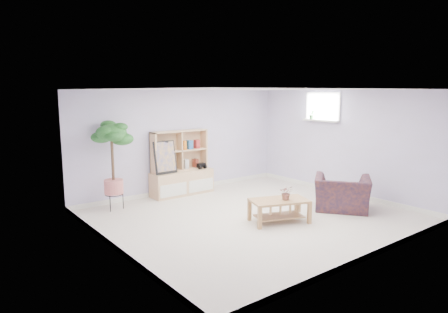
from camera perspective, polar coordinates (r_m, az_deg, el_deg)
floor at (r=7.75m, az=4.11°, el=-8.50°), size 5.50×5.00×0.01m
ceiling at (r=7.38m, az=4.33°, el=9.54°), size 5.50×5.00×0.01m
walls at (r=7.47m, az=4.22°, el=0.30°), size 5.51×5.01×2.40m
baseboard at (r=7.73m, az=4.12°, el=-8.15°), size 5.50×5.00×0.10m
window at (r=9.79m, az=13.96°, el=6.89°), size 0.10×0.98×0.68m
window_sill at (r=9.76m, az=13.67°, el=5.01°), size 0.14×1.00×0.04m
storage_unit at (r=9.21m, az=-6.05°, el=-0.91°), size 1.48×0.50×1.48m
poster at (r=8.91m, az=-8.41°, el=-0.13°), size 0.53×0.14×0.73m
toy_truck at (r=9.46m, az=-3.33°, el=-1.29°), size 0.30×0.22×0.15m
coffee_table at (r=7.41m, az=7.87°, el=-7.69°), size 1.16×0.89×0.42m
table_plant at (r=7.33m, az=8.90°, el=-5.11°), size 0.32×0.32×0.27m
floor_tree at (r=8.25m, az=-15.60°, el=-1.29°), size 0.85×0.85×1.80m
armchair at (r=8.36m, az=16.51°, el=-4.75°), size 1.37×1.40×0.78m
sill_plant at (r=9.94m, az=12.41°, el=5.85°), size 0.14×0.13×0.21m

